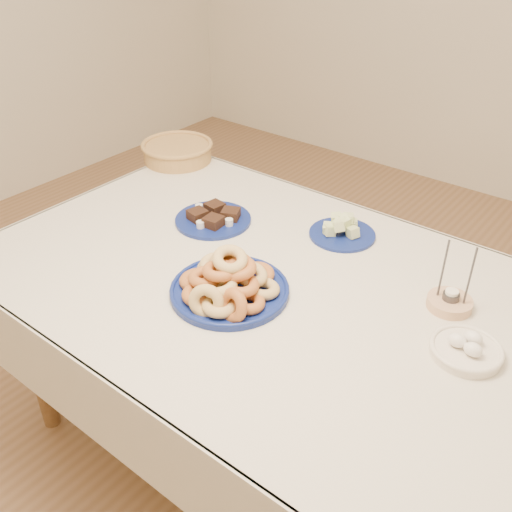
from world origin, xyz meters
name	(u,v)px	position (x,y,z in m)	size (l,w,h in m)	color
ground	(265,448)	(0.00, 0.00, 0.00)	(5.00, 5.00, 0.00)	brown
dining_table	(266,307)	(0.00, 0.00, 0.64)	(1.71, 1.11, 0.75)	brown
donut_platter	(229,284)	(-0.03, -0.13, 0.79)	(0.41, 0.41, 0.15)	navy
melon_plate	(342,229)	(0.05, 0.34, 0.77)	(0.22, 0.22, 0.07)	navy
brownie_plate	(213,218)	(-0.34, 0.15, 0.76)	(0.28, 0.28, 0.04)	navy
wicker_basket	(177,151)	(-0.79, 0.44, 0.79)	(0.38, 0.38, 0.08)	olive
candle_holder	(450,302)	(0.47, 0.19, 0.77)	(0.13, 0.13, 0.20)	tan
egg_bowl	(466,349)	(0.57, 0.04, 0.77)	(0.18, 0.18, 0.06)	silver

